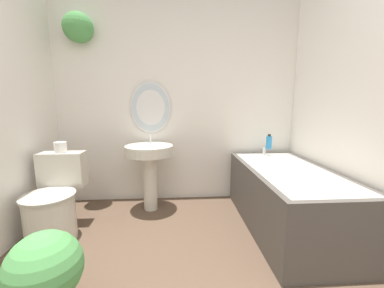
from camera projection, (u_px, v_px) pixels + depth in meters
wall_back at (172, 97)px, 2.79m from camera, size 2.92×0.31×2.40m
wall_right at (374, 100)px, 1.73m from camera, size 0.06×2.43×2.40m
toilet at (54, 204)px, 2.09m from camera, size 0.44×0.60×0.72m
pedestal_sink at (149, 161)px, 2.58m from camera, size 0.52×0.52×0.83m
bathtub at (287, 197)px, 2.22m from camera, size 0.74×1.48×0.66m
shampoo_bottle at (269, 142)px, 2.74m from camera, size 0.07×0.07×0.17m
potted_plant at (45, 273)px, 1.24m from camera, size 0.38×0.38×0.52m
toilet_paper_roll at (60, 147)px, 2.22m from camera, size 0.11×0.11×0.10m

